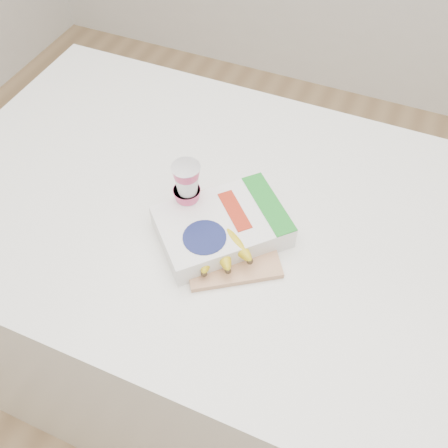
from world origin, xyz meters
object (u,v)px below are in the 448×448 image
(yogurt_stack, at_px, (187,188))
(cereal_box, at_px, (222,227))
(cutting_board, at_px, (226,233))
(bananas, at_px, (219,239))
(table, at_px, (212,309))

(yogurt_stack, height_order, cereal_box, yogurt_stack)
(cutting_board, bearing_deg, cereal_box, 161.81)
(cutting_board, distance_m, bananas, 0.05)
(cutting_board, bearing_deg, table, 103.39)
(table, relative_size, yogurt_stack, 9.27)
(table, bearing_deg, cutting_board, -43.01)
(cutting_board, height_order, bananas, bananas)
(table, distance_m, bananas, 0.56)
(cutting_board, height_order, yogurt_stack, yogurt_stack)
(cutting_board, distance_m, cereal_box, 0.02)
(cutting_board, xyz_separation_m, cereal_box, (-0.01, -0.00, 0.02))
(cutting_board, height_order, cereal_box, cereal_box)
(yogurt_stack, relative_size, cereal_box, 0.45)
(table, distance_m, yogurt_stack, 0.61)
(table, xyz_separation_m, bananas, (0.08, -0.12, 0.55))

